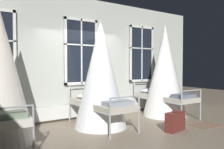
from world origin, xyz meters
TOP-DOWN VIEW (x-y plane):
  - ground at (0.00, 0.00)m, footprint 21.61×21.61m
  - back_wall_with_windows at (0.00, 1.37)m, footprint 8.84×0.10m
  - window_bank at (-0.00, 1.25)m, footprint 5.52×0.10m
  - cot_second at (-0.02, 0.15)m, footprint 1.29×1.99m
  - cot_third at (2.25, 0.19)m, footprint 1.29×1.98m
  - rug_third at (2.25, -1.20)m, footprint 0.82×0.59m
  - suitcase_dark at (1.22, -1.12)m, footprint 0.59×0.30m

SIDE VIEW (x-z plane):
  - ground at x=0.00m, z-range 0.00..0.00m
  - rug_third at x=2.25m, z-range 0.00..0.01m
  - suitcase_dark at x=1.22m, z-range -0.01..0.46m
  - window_bank at x=0.00m, z-range -0.30..2.46m
  - cot_second at x=-0.02m, z-range -0.04..2.59m
  - cot_third at x=2.25m, z-range -0.04..2.69m
  - back_wall_with_windows at x=0.00m, z-range 0.00..3.45m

